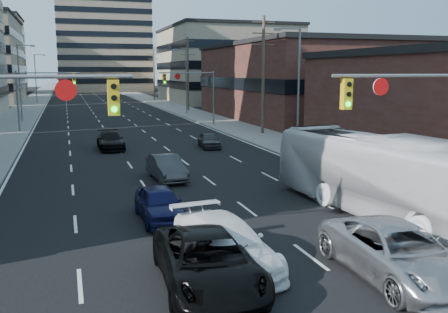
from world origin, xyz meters
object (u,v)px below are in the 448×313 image
black_pickup (207,261)px  silver_suv (398,252)px  white_van (224,243)px  transit_bus (386,176)px  sedan_blue (159,203)px

black_pickup → silver_suv: (5.42, -1.07, 0.03)m
white_van → silver_suv: bearing=-34.8°
black_pickup → transit_bus: 9.95m
transit_bus → sedan_blue: size_ratio=3.02×
black_pickup → transit_bus: bearing=30.0°
white_van → sedan_blue: 5.56m
silver_suv → black_pickup: bearing=170.1°
white_van → sedan_blue: bearing=93.2°
sedan_blue → transit_bus: bearing=-15.5°
white_van → transit_bus: size_ratio=0.43×
white_van → transit_bus: (7.96, 3.16, 0.95)m
black_pickup → white_van: bearing=58.6°
silver_suv → sedan_blue: silver_suv is taller
white_van → silver_suv: size_ratio=0.91×
sedan_blue → silver_suv: bearing=-55.8°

